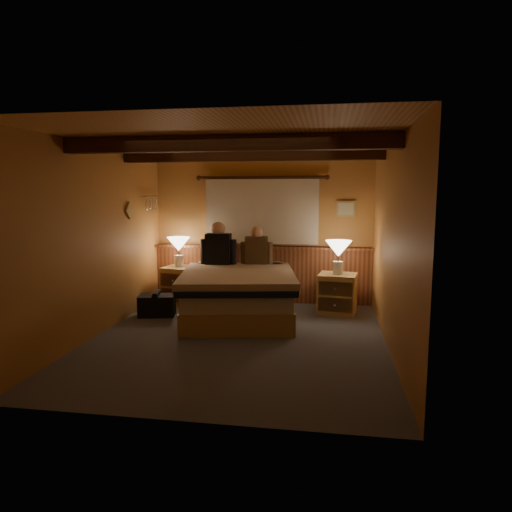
% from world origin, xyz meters
% --- Properties ---
extents(floor, '(4.20, 4.20, 0.00)m').
position_xyz_m(floor, '(0.00, 0.00, 0.00)').
color(floor, '#484D56').
rests_on(floor, ground).
extents(ceiling, '(4.20, 4.20, 0.00)m').
position_xyz_m(ceiling, '(0.00, 0.00, 2.40)').
color(ceiling, '#E49F55').
rests_on(ceiling, wall_back).
extents(wall_back, '(3.60, 0.00, 3.60)m').
position_xyz_m(wall_back, '(0.00, 2.10, 1.20)').
color(wall_back, '#B47740').
rests_on(wall_back, floor).
extents(wall_left, '(0.00, 4.20, 4.20)m').
position_xyz_m(wall_left, '(-1.80, 0.00, 1.20)').
color(wall_left, '#B47740').
rests_on(wall_left, floor).
extents(wall_right, '(0.00, 4.20, 4.20)m').
position_xyz_m(wall_right, '(1.80, 0.00, 1.20)').
color(wall_right, '#B47740').
rests_on(wall_right, floor).
extents(wall_front, '(3.60, 0.00, 3.60)m').
position_xyz_m(wall_front, '(0.00, -2.10, 1.20)').
color(wall_front, '#B47740').
rests_on(wall_front, floor).
extents(wainscot, '(3.60, 0.23, 0.94)m').
position_xyz_m(wainscot, '(0.00, 2.04, 0.49)').
color(wainscot, brown).
rests_on(wainscot, wall_back).
extents(curtain_window, '(2.18, 0.09, 1.11)m').
position_xyz_m(curtain_window, '(0.00, 2.03, 1.52)').
color(curtain_window, '#3F250F').
rests_on(curtain_window, wall_back).
extents(ceiling_beams, '(3.60, 1.65, 0.16)m').
position_xyz_m(ceiling_beams, '(0.00, 0.15, 2.31)').
color(ceiling_beams, '#3F250F').
rests_on(ceiling_beams, ceiling).
extents(coat_rail, '(0.05, 0.55, 0.24)m').
position_xyz_m(coat_rail, '(-1.72, 1.58, 1.67)').
color(coat_rail, silver).
rests_on(coat_rail, wall_left).
extents(framed_print, '(0.30, 0.04, 0.25)m').
position_xyz_m(framed_print, '(1.35, 2.08, 1.55)').
color(framed_print, tan).
rests_on(framed_print, wall_back).
extents(bed, '(1.86, 2.25, 0.69)m').
position_xyz_m(bed, '(-0.19, 0.98, 0.36)').
color(bed, tan).
rests_on(bed, floor).
extents(nightstand_left, '(0.64, 0.60, 0.61)m').
position_xyz_m(nightstand_left, '(-1.28, 1.69, 0.30)').
color(nightstand_left, tan).
rests_on(nightstand_left, floor).
extents(nightstand_right, '(0.61, 0.56, 0.60)m').
position_xyz_m(nightstand_right, '(1.23, 1.46, 0.30)').
color(nightstand_right, tan).
rests_on(nightstand_right, floor).
extents(lamp_left, '(0.37, 0.37, 0.48)m').
position_xyz_m(lamp_left, '(-1.33, 1.72, 0.95)').
color(lamp_left, white).
rests_on(lamp_left, nightstand_left).
extents(lamp_right, '(0.39, 0.39, 0.51)m').
position_xyz_m(lamp_right, '(1.24, 1.42, 0.95)').
color(lamp_right, white).
rests_on(lamp_right, nightstand_right).
extents(person_left, '(0.57, 0.24, 0.69)m').
position_xyz_m(person_left, '(-0.62, 1.57, 0.96)').
color(person_left, black).
rests_on(person_left, bed).
extents(person_right, '(0.51, 0.22, 0.62)m').
position_xyz_m(person_right, '(-0.03, 1.70, 0.93)').
color(person_right, '#48341D').
rests_on(person_right, bed).
extents(duffel_bag, '(0.57, 0.41, 0.37)m').
position_xyz_m(duffel_bag, '(-1.39, 0.88, 0.16)').
color(duffel_bag, black).
rests_on(duffel_bag, floor).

